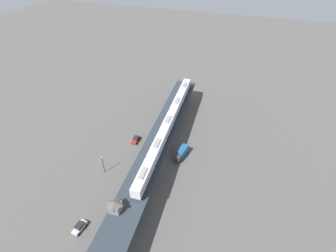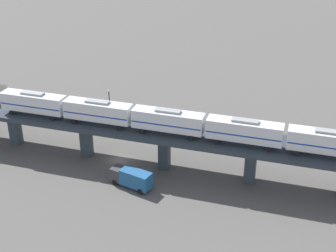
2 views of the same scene
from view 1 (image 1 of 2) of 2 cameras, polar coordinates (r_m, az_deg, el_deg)
The scene contains 8 objects.
ground_plane at distance 89.68m, azimuth -2.52°, elevation -8.06°, with size 400.00×400.00×0.00m, color #514F4C.
elevated_viaduct at distance 85.32m, azimuth -2.60°, elevation -4.92°, with size 13.15×92.31×7.53m.
subway_train at distance 89.68m, azimuth -0.00°, elevation 0.53°, with size 6.05×62.46×4.45m.
signal_hut at distance 68.27m, azimuth -11.45°, elevation -16.67°, with size 3.38×3.38×3.40m.
street_car_silver at distance 77.30m, azimuth -18.71°, elevation -20.12°, with size 2.33×4.57×1.89m.
street_car_red at distance 98.05m, azimuth -7.04°, elevation -2.88°, with size 2.19×4.52×1.89m.
delivery_truck at distance 90.67m, azimuth 2.93°, elevation -5.90°, with size 3.60×7.50×3.20m.
street_lamp at distance 86.28m, azimuth -13.97°, elevation -7.86°, with size 0.44×0.44×6.94m.
Camera 1 is at (-23.60, 58.49, 63.74)m, focal length 28.00 mm.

